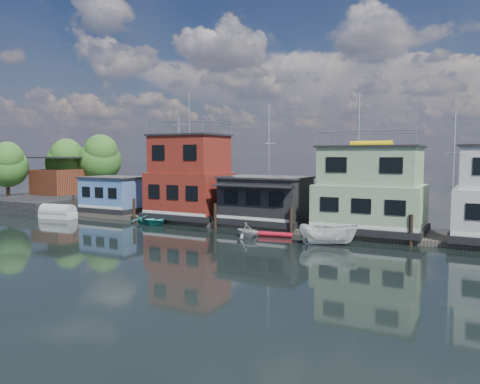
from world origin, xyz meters
The scene contains 14 objects.
ground centered at (0.00, 0.00, 0.00)m, with size 160.00×160.00×0.00m, color black.
dock centered at (0.00, 12.00, 0.20)m, with size 48.00×5.00×0.40m, color #595147.
houseboat_blue centered at (-18.00, 12.00, 2.21)m, with size 6.40×4.90×3.66m.
houseboat_red centered at (-8.50, 12.00, 4.10)m, with size 7.40×5.90×11.86m.
houseboat_dark centered at (-0.50, 11.98, 2.42)m, with size 7.40×6.10×4.06m.
houseboat_green centered at (8.50, 12.00, 3.55)m, with size 8.40×5.90×7.03m.
pilings centered at (-0.33, 9.20, 1.10)m, with size 42.28×0.28×2.20m.
background_masts centered at (4.76, 18.00, 5.55)m, with size 36.40×0.16×12.00m.
shore centered at (-30.67, 15.86, 3.60)m, with size 12.40×15.72×8.24m.
red_kayak centered at (2.22, 7.89, 0.20)m, with size 0.39×0.39×2.67m, color red.
motorboat centered at (6.87, 6.59, 0.80)m, with size 1.55×4.12×1.59m, color white.
dinghy_teal centered at (-10.45, 8.66, 0.44)m, with size 3.00×4.21×0.87m, color teal.
dinghy_white centered at (0.41, 6.67, 0.58)m, with size 1.89×2.19×1.15m, color silver.
tarp_runabout centered at (-21.30, 7.38, 0.56)m, with size 3.87×1.94×1.51m.
Camera 1 is at (16.74, -24.93, 6.38)m, focal length 35.00 mm.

